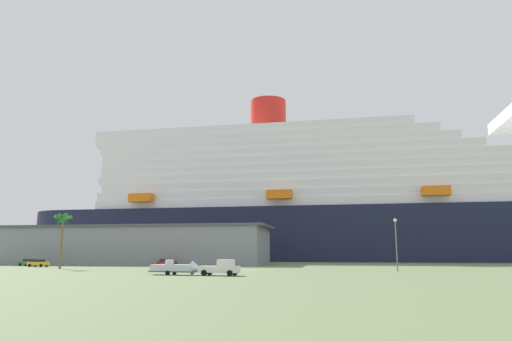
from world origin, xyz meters
TOP-DOWN VIEW (x-y plane):
  - ground_plane at (0.00, 30.00)m, footprint 600.00×600.00m
  - cruise_ship at (24.55, 79.03)m, footprint 244.06×55.62m
  - terminal_building at (-34.31, 33.52)m, footprint 72.97×25.49m
  - pickup_truck at (-0.98, -19.73)m, footprint 5.87×3.07m
  - small_boat_on_trailer at (-7.34, -18.56)m, footprint 8.80×3.30m
  - palm_tree at (-36.30, 1.86)m, footprint 3.31×3.49m
  - street_lamp at (25.70, -3.48)m, footprint 0.56×0.56m
  - parked_car_red_hatchback at (-20.89, 19.77)m, footprint 4.51×2.30m
  - parked_car_yellow_taxi at (-46.60, 11.46)m, footprint 4.55×2.47m
  - parked_car_green_wagon at (-52.27, 17.24)m, footprint 4.64×2.41m

SIDE VIEW (x-z plane):
  - ground_plane at x=0.00m, z-range 0.00..0.00m
  - parked_car_yellow_taxi at x=-46.60m, z-range 0.04..1.62m
  - parked_car_red_hatchback at x=-20.89m, z-range 0.04..1.62m
  - parked_car_green_wagon at x=-52.27m, z-range 0.04..1.62m
  - small_boat_on_trailer at x=-7.34m, z-range -0.12..2.03m
  - pickup_truck at x=-0.98m, z-range -0.06..2.14m
  - terminal_building at x=-34.31m, z-range 0.02..9.73m
  - street_lamp at x=25.70m, z-range 1.25..9.98m
  - palm_tree at x=-36.30m, z-range 3.40..14.04m
  - cruise_ship at x=24.55m, z-range -14.50..50.66m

